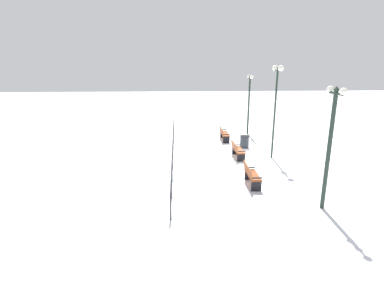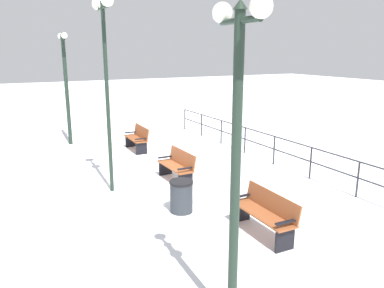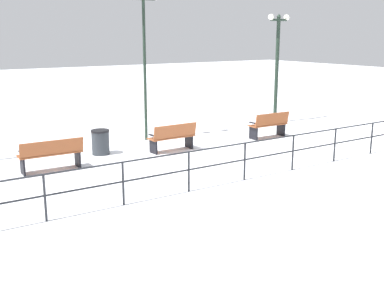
{
  "view_description": "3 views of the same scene",
  "coord_description": "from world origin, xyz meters",
  "px_view_note": "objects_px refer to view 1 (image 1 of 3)",
  "views": [
    {
      "loc": [
        -3.35,
        -15.93,
        5.19
      ],
      "look_at": [
        -2.52,
        0.33,
        0.75
      ],
      "focal_mm": 28.06,
      "sensor_mm": 36.0,
      "label": 1
    },
    {
      "loc": [
        4.56,
        9.72,
        3.74
      ],
      "look_at": [
        -0.98,
        -0.94,
        0.8
      ],
      "focal_mm": 35.71,
      "sensor_mm": 36.0,
      "label": 2
    },
    {
      "loc": [
        -12.57,
        7.37,
        3.63
      ],
      "look_at": [
        -1.93,
        0.51,
        0.68
      ],
      "focal_mm": 44.06,
      "sensor_mm": 36.0,
      "label": 3
    }
  ],
  "objects_px": {
    "bench_nearest": "(251,175)",
    "lamppost_near": "(331,135)",
    "bench_second": "(237,150)",
    "trash_bin": "(244,142)",
    "lamppost_far": "(249,95)",
    "bench_third": "(224,134)",
    "lamppost_middle": "(276,89)"
  },
  "relations": [
    {
      "from": "lamppost_near",
      "to": "lamppost_middle",
      "type": "distance_m",
      "value": 6.16
    },
    {
      "from": "bench_second",
      "to": "bench_nearest",
      "type": "bearing_deg",
      "value": -93.52
    },
    {
      "from": "lamppost_middle",
      "to": "trash_bin",
      "type": "relative_size",
      "value": 6.56
    },
    {
      "from": "bench_nearest",
      "to": "lamppost_middle",
      "type": "height_order",
      "value": "lamppost_middle"
    },
    {
      "from": "bench_third",
      "to": "lamppost_near",
      "type": "bearing_deg",
      "value": -76.85
    },
    {
      "from": "lamppost_middle",
      "to": "bench_second",
      "type": "bearing_deg",
      "value": 178.13
    },
    {
      "from": "bench_nearest",
      "to": "lamppost_far",
      "type": "height_order",
      "value": "lamppost_far"
    },
    {
      "from": "lamppost_far",
      "to": "bench_third",
      "type": "bearing_deg",
      "value": -136.86
    },
    {
      "from": "trash_bin",
      "to": "lamppost_far",
      "type": "bearing_deg",
      "value": 74.22
    },
    {
      "from": "bench_second",
      "to": "trash_bin",
      "type": "bearing_deg",
      "value": 65.93
    },
    {
      "from": "lamppost_far",
      "to": "trash_bin",
      "type": "height_order",
      "value": "lamppost_far"
    },
    {
      "from": "bench_second",
      "to": "lamppost_middle",
      "type": "height_order",
      "value": "lamppost_middle"
    },
    {
      "from": "lamppost_near",
      "to": "lamppost_middle",
      "type": "relative_size",
      "value": 0.88
    },
    {
      "from": "lamppost_middle",
      "to": "trash_bin",
      "type": "xyz_separation_m",
      "value": [
        -1.08,
        2.14,
        -3.44
      ]
    },
    {
      "from": "lamppost_far",
      "to": "trash_bin",
      "type": "distance_m",
      "value": 4.68
    },
    {
      "from": "bench_nearest",
      "to": "lamppost_far",
      "type": "distance_m",
      "value": 10.3
    },
    {
      "from": "lamppost_middle",
      "to": "trash_bin",
      "type": "distance_m",
      "value": 4.2
    },
    {
      "from": "lamppost_far",
      "to": "bench_second",
      "type": "bearing_deg",
      "value": -108.37
    },
    {
      "from": "bench_second",
      "to": "lamppost_middle",
      "type": "relative_size",
      "value": 0.3
    },
    {
      "from": "lamppost_middle",
      "to": "trash_bin",
      "type": "height_order",
      "value": "lamppost_middle"
    },
    {
      "from": "lamppost_middle",
      "to": "lamppost_far",
      "type": "height_order",
      "value": "lamppost_middle"
    },
    {
      "from": "bench_third",
      "to": "lamppost_near",
      "type": "distance_m",
      "value": 10.51
    },
    {
      "from": "bench_second",
      "to": "lamppost_near",
      "type": "height_order",
      "value": "lamppost_near"
    },
    {
      "from": "bench_nearest",
      "to": "lamppost_near",
      "type": "relative_size",
      "value": 0.34
    },
    {
      "from": "lamppost_near",
      "to": "bench_third",
      "type": "bearing_deg",
      "value": 101.88
    },
    {
      "from": "bench_nearest",
      "to": "lamppost_near",
      "type": "height_order",
      "value": "lamppost_near"
    },
    {
      "from": "bench_third",
      "to": "lamppost_near",
      "type": "height_order",
      "value": "lamppost_near"
    },
    {
      "from": "bench_second",
      "to": "trash_bin",
      "type": "relative_size",
      "value": 2.0
    },
    {
      "from": "lamppost_middle",
      "to": "bench_third",
      "type": "bearing_deg",
      "value": 118.01
    },
    {
      "from": "bench_second",
      "to": "bench_third",
      "type": "bearing_deg",
      "value": 91.17
    },
    {
      "from": "bench_third",
      "to": "bench_second",
      "type": "bearing_deg",
      "value": -86.43
    },
    {
      "from": "bench_third",
      "to": "trash_bin",
      "type": "distance_m",
      "value": 2.11
    }
  ]
}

